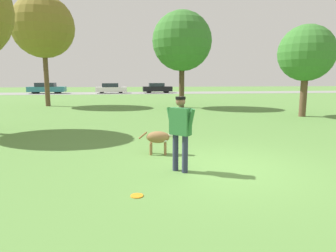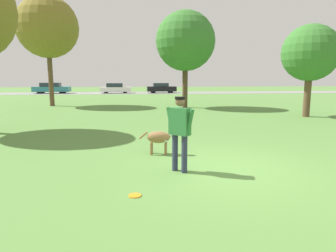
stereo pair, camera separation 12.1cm
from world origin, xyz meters
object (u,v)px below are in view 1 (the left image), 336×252
object	(u,v)px
dog	(160,138)
parked_car_black	(157,88)
parked_car_white	(111,88)
frisbee	(137,196)
tree_far_left	(43,27)
tree_mid_center	(182,41)
parked_car_teal	(47,88)
person	(180,128)
tree_near_right	(306,53)

from	to	relation	value
dog	parked_car_black	world-z (taller)	parked_car_black
parked_car_white	parked_car_black	world-z (taller)	parked_car_black
parked_car_black	frisbee	bearing A→B (deg)	-96.61
parked_car_black	tree_far_left	bearing A→B (deg)	-119.52
dog	tree_mid_center	xyz separation A→B (m)	(2.72, 12.53, 4.00)
parked_car_teal	tree_far_left	bearing A→B (deg)	-75.08
frisbee	tree_mid_center	size ratio (longest dim) A/B	0.03
tree_far_left	parked_car_black	distance (m)	20.51
dog	frisbee	xyz separation A→B (m)	(-0.68, -2.86, -0.44)
frisbee	parked_car_black	bearing A→B (deg)	84.44
person	parked_car_white	xyz separation A→B (m)	(-3.64, 33.86, -0.35)
dog	tree_near_right	world-z (taller)	tree_near_right
tree_far_left	parked_car_black	world-z (taller)	tree_far_left
parked_car_teal	parked_car_white	xyz separation A→B (m)	(8.21, -0.25, -0.05)
parked_car_teal	tree_near_right	bearing A→B (deg)	-52.22
frisbee	parked_car_white	distance (m)	35.27
tree_far_left	parked_car_white	distance (m)	18.53
tree_mid_center	tree_far_left	bearing A→B (deg)	166.70
frisbee	person	bearing A→B (deg)	52.90
frisbee	parked_car_white	world-z (taller)	parked_car_white
frisbee	parked_car_black	distance (m)	35.30
person	tree_near_right	world-z (taller)	tree_near_right
person	parked_car_white	distance (m)	34.06
parked_car_black	parked_car_white	bearing A→B (deg)	178.65
tree_far_left	parked_car_teal	bearing A→B (deg)	105.06
tree_far_left	parked_car_teal	xyz separation A→B (m)	(-4.78, 17.79, -4.86)
tree_mid_center	parked_car_black	world-z (taller)	tree_mid_center
tree_far_left	tree_near_right	size ratio (longest dim) A/B	1.62
tree_near_right	parked_car_black	distance (m)	25.99
parked_car_white	parked_car_black	xyz separation A→B (m)	(6.07, -0.03, 0.02)
person	parked_car_black	size ratio (longest dim) A/B	0.43
parked_car_teal	parked_car_black	world-z (taller)	parked_car_teal
person	parked_car_white	size ratio (longest dim) A/B	0.41
person	frisbee	distance (m)	1.90
dog	tree_mid_center	distance (m)	13.43
frisbee	tree_mid_center	world-z (taller)	tree_mid_center
tree_near_right	tree_mid_center	bearing A→B (deg)	135.67
dog	tree_far_left	bearing A→B (deg)	121.17
frisbee	tree_near_right	bearing A→B (deg)	47.65
parked_car_white	parked_car_black	bearing A→B (deg)	-2.37
parked_car_teal	parked_car_white	size ratio (longest dim) A/B	1.13
tree_mid_center	parked_car_black	distance (m)	20.11
tree_near_right	parked_car_white	xyz separation A→B (m)	(-11.67, 25.27, -2.65)
tree_far_left	parked_car_white	size ratio (longest dim) A/B	1.91
person	parked_car_teal	world-z (taller)	person
person	parked_car_teal	distance (m)	36.11
frisbee	parked_car_white	xyz separation A→B (m)	(-2.65, 35.16, 0.63)
person	tree_far_left	world-z (taller)	tree_far_left
tree_mid_center	person	bearing A→B (deg)	-99.71
parked_car_white	tree_near_right	bearing A→B (deg)	-67.29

